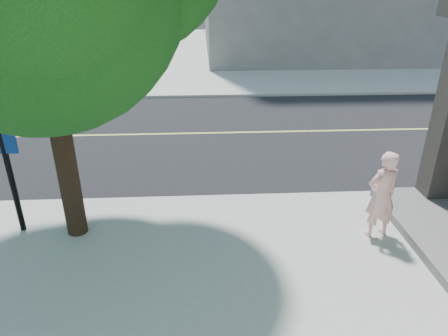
{
  "coord_description": "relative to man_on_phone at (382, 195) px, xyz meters",
  "views": [
    {
      "loc": [
        4.56,
        -8.31,
        4.68
      ],
      "look_at": [
        4.96,
        -1.06,
        1.3
      ],
      "focal_mm": 32.71,
      "sensor_mm": 36.0,
      "label": 1
    }
  ],
  "objects": [
    {
      "name": "ground",
      "position": [
        -7.88,
        1.77,
        -1.0
      ],
      "size": [
        140.0,
        140.0,
        0.0
      ],
      "primitive_type": "plane",
      "color": "black",
      "rests_on": "ground"
    },
    {
      "name": "road_ew",
      "position": [
        -7.88,
        6.27,
        -0.99
      ],
      "size": [
        140.0,
        9.0,
        0.01
      ],
      "primitive_type": "cube",
      "color": "black",
      "rests_on": "ground"
    },
    {
      "name": "sidewalk_ne",
      "position": [
        5.62,
        23.27,
        -0.94
      ],
      "size": [
        29.0,
        25.0,
        0.12
      ],
      "primitive_type": "cube",
      "color": "#AAAAA0",
      "rests_on": "ground"
    },
    {
      "name": "man_on_phone",
      "position": [
        0.0,
        0.0,
        0.0
      ],
      "size": [
        0.72,
        0.56,
        1.76
      ],
      "primitive_type": "imported",
      "rotation": [
        0.0,
        0.0,
        3.38
      ],
      "color": "#F9B4A8",
      "rests_on": "sidewalk_se"
    }
  ]
}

